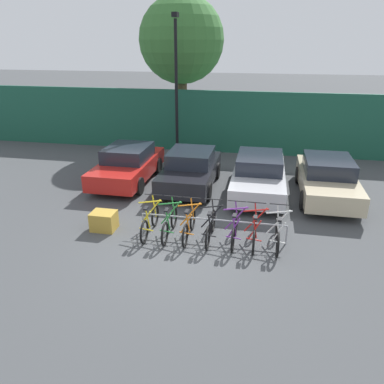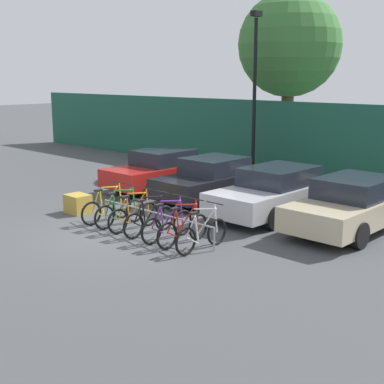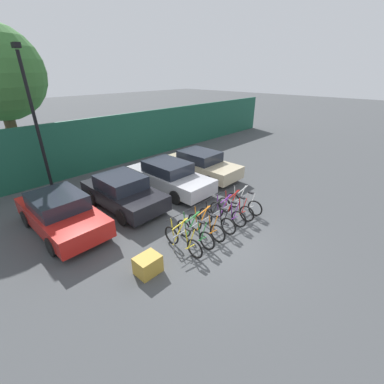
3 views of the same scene
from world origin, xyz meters
The scene contains 17 objects.
ground_plane centered at (0.00, 0.00, 0.00)m, with size 120.00×120.00×0.00m, color #424447.
hoarding_wall centered at (0.00, 9.50, 1.49)m, with size 36.00×0.16×2.99m, color #19513D.
bike_rack centered at (0.73, 0.68, 0.49)m, with size 4.10×0.04×0.57m.
bicycle_yellow centered at (-1.05, 0.53, 0.38)m, with size 0.68×1.71×1.05m.
bicycle_green centered at (-0.47, 0.53, 0.38)m, with size 0.68×1.71×1.05m.
bicycle_orange centered at (0.09, 0.53, 0.38)m, with size 0.68×1.71×1.05m.
bicycle_black centered at (0.70, 0.53, 0.38)m, with size 0.68×1.71×1.05m.
bicycle_purple centered at (1.36, 0.53, 0.38)m, with size 0.68×1.71×1.05m.
bicycle_red centered at (1.90, 0.53, 0.38)m, with size 0.68×1.71×1.05m.
bicycle_white centered at (2.51, 0.53, 0.38)m, with size 0.68×1.71×1.05m.
car_red centered at (-3.17, 4.59, 0.69)m, with size 1.91×4.21×1.40m.
car_black centered at (-0.66, 4.47, 0.69)m, with size 1.91×4.03×1.40m.
car_silver centered at (1.88, 4.39, 0.69)m, with size 1.91×4.56×1.40m.
car_beige centered at (4.24, 4.44, 0.69)m, with size 1.91×4.40×1.40m.
lamp_post centered at (-2.12, 8.50, 3.51)m, with size 0.24×0.44×6.31m.
cargo_crate centered at (-2.46, 0.53, 0.28)m, with size 0.70×0.56×0.55m, color #B28C33.
tree_behind_hoarding centered at (-2.49, 11.30, 5.18)m, with size 4.32×4.32×7.38m.
Camera 2 is at (10.51, -8.16, 3.94)m, focal length 50.00 mm.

